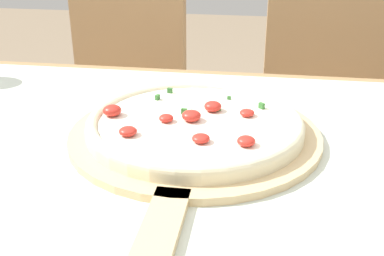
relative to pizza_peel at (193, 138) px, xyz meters
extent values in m
cube|color=#A87F51|center=(-0.03, -0.05, -0.03)|extent=(1.31, 0.88, 0.03)
cube|color=silver|center=(-0.03, -0.05, -0.01)|extent=(1.23, 0.80, 0.00)
cylinder|color=#D6B784|center=(0.00, 0.02, 0.00)|extent=(0.41, 0.41, 0.01)
cube|color=#D6B784|center=(0.00, -0.25, 0.00)|extent=(0.04, 0.17, 0.01)
cylinder|color=beige|center=(0.00, 0.02, 0.01)|extent=(0.35, 0.35, 0.02)
torus|color=beige|center=(0.00, 0.02, 0.02)|extent=(0.35, 0.35, 0.02)
cylinder|color=white|center=(0.00, 0.02, 0.02)|extent=(0.31, 0.31, 0.00)
ellipsoid|color=red|center=(-0.09, -0.06, 0.03)|extent=(0.03, 0.03, 0.01)
ellipsoid|color=red|center=(-0.04, 0.00, 0.03)|extent=(0.02, 0.02, 0.01)
ellipsoid|color=red|center=(0.08, 0.05, 0.03)|extent=(0.02, 0.02, 0.01)
ellipsoid|color=red|center=(0.02, -0.06, 0.03)|extent=(0.03, 0.03, 0.01)
ellipsoid|color=red|center=(-0.01, 0.01, 0.03)|extent=(0.03, 0.03, 0.02)
ellipsoid|color=red|center=(-0.14, 0.01, 0.03)|extent=(0.03, 0.03, 0.02)
ellipsoid|color=red|center=(0.09, -0.06, 0.03)|extent=(0.03, 0.03, 0.01)
ellipsoid|color=red|center=(0.02, 0.06, 0.03)|extent=(0.03, 0.03, 0.02)
cube|color=#387533|center=(0.05, 0.12, 0.03)|extent=(0.01, 0.00, 0.01)
cube|color=#387533|center=(-0.06, 0.13, 0.03)|extent=(0.01, 0.01, 0.01)
cube|color=#387533|center=(-0.02, 0.04, 0.03)|extent=(0.01, 0.01, 0.01)
cube|color=#387533|center=(-0.08, 0.10, 0.03)|extent=(0.01, 0.01, 0.01)
cube|color=#387533|center=(0.03, 0.06, 0.03)|extent=(0.01, 0.01, 0.01)
cube|color=#387533|center=(0.10, 0.08, 0.03)|extent=(0.01, 0.01, 0.01)
cube|color=tan|center=(-0.35, 0.61, -0.35)|extent=(0.44, 0.44, 0.02)
cube|color=tan|center=(-0.34, 0.80, -0.12)|extent=(0.38, 0.07, 0.44)
cylinder|color=tan|center=(-0.53, 0.47, -0.57)|extent=(0.04, 0.04, 0.42)
cylinder|color=tan|center=(-0.21, 0.44, -0.57)|extent=(0.04, 0.04, 0.42)
cylinder|color=tan|center=(-0.50, 0.79, -0.57)|extent=(0.04, 0.04, 0.42)
cylinder|color=tan|center=(-0.18, 0.76, -0.57)|extent=(0.04, 0.04, 0.42)
cube|color=tan|center=(0.30, 0.61, -0.35)|extent=(0.42, 0.42, 0.02)
cube|color=tan|center=(0.29, 0.80, -0.12)|extent=(0.38, 0.05, 0.44)
cylinder|color=tan|center=(0.15, 0.45, -0.57)|extent=(0.04, 0.04, 0.42)
cylinder|color=tan|center=(0.13, 0.77, -0.57)|extent=(0.04, 0.04, 0.42)
cylinder|color=tan|center=(0.45, 0.78, -0.57)|extent=(0.04, 0.04, 0.42)
camera|label=1|loc=(0.10, -0.68, 0.33)|focal=45.00mm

